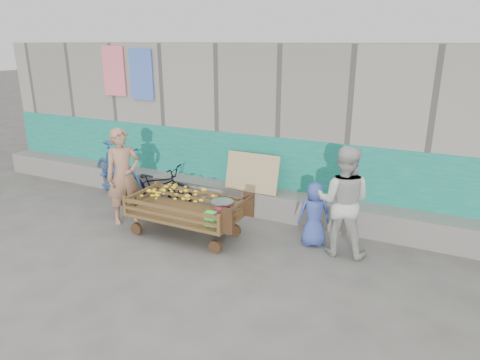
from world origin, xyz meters
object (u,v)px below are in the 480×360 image
at_px(bicycle_dark, 156,185).
at_px(bicycle_blue, 117,171).
at_px(banana_cart, 183,203).
at_px(bench, 152,203).
at_px(woman, 343,201).
at_px(child, 314,214).
at_px(vendor_man, 123,176).

distance_m(bicycle_dark, bicycle_blue, 0.96).
bearing_deg(banana_cart, bicycle_dark, 142.97).
bearing_deg(bicycle_dark, banana_cart, -132.29).
bearing_deg(bench, banana_cart, -26.85).
bearing_deg(bicycle_dark, woman, -101.55).
height_order(child, bicycle_blue, bicycle_blue).
relative_size(bench, vendor_man, 0.64).
height_order(woman, child, woman).
relative_size(woman, child, 1.63).
bearing_deg(woman, child, -16.35).
relative_size(vendor_man, bicycle_dark, 1.09).
bearing_deg(bicycle_blue, bicycle_dark, -69.07).
height_order(bench, child, child).
xyz_separation_m(child, bicycle_dark, (-3.22, 0.31, -0.11)).
distance_m(bench, woman, 3.53).
bearing_deg(banana_cart, bench, 153.15).
distance_m(woman, child, 0.55).
xyz_separation_m(vendor_man, woman, (3.66, 0.48, -0.01)).
relative_size(banana_cart, vendor_man, 1.17).
bearing_deg(child, banana_cart, -9.04).
bearing_deg(bicycle_blue, banana_cart, -91.98).
relative_size(bench, bicycle_dark, 0.70).
bearing_deg(bench, bicycle_blue, 160.88).
height_order(woman, bicycle_dark, woman).
bearing_deg(child, bench, -24.13).
height_order(bench, vendor_man, vendor_man).
relative_size(vendor_man, child, 1.64).
height_order(banana_cart, woman, woman).
xyz_separation_m(bench, child, (3.03, 0.08, 0.31)).
distance_m(banana_cart, child, 2.10).
distance_m(woman, bicycle_dark, 3.70).
bearing_deg(banana_cart, woman, 11.75).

